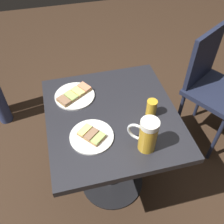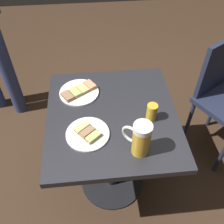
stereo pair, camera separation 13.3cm
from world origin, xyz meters
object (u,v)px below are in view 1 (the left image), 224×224
(beer_mug, at_px, (147,135))
(cafe_chair, at_px, (211,83))
(plate_near, at_px, (92,136))
(plate_far, at_px, (75,95))
(beer_glass_small, at_px, (151,108))

(beer_mug, distance_m, cafe_chair, 0.91)
(plate_near, xyz_separation_m, beer_mug, (0.23, -0.12, 0.08))
(plate_near, relative_size, plate_far, 0.96)
(plate_near, relative_size, beer_mug, 1.19)
(plate_far, relative_size, cafe_chair, 0.25)
(plate_far, xyz_separation_m, beer_glass_small, (0.37, -0.23, 0.04))
(plate_near, xyz_separation_m, cafe_chair, (0.92, 0.40, -0.19))
(beer_glass_small, relative_size, cafe_chair, 0.11)
(beer_mug, xyz_separation_m, beer_glass_small, (0.10, 0.19, -0.04))
(beer_glass_small, bearing_deg, plate_near, -167.40)
(cafe_chair, bearing_deg, beer_glass_small, -1.93)
(plate_far, height_order, beer_glass_small, beer_glass_small)
(beer_mug, relative_size, cafe_chair, 0.20)
(plate_far, distance_m, cafe_chair, 0.99)
(beer_mug, bearing_deg, cafe_chair, 37.07)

